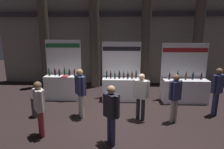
% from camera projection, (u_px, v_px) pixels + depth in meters
% --- Properties ---
extents(ground_plane, '(27.33, 27.33, 0.00)m').
position_uv_depth(ground_plane, '(120.00, 121.00, 5.98)').
color(ground_plane, black).
extents(hall_colonnade, '(13.66, 1.29, 7.00)m').
position_uv_depth(hall_colonnade, '(120.00, 22.00, 9.89)').
color(hall_colonnade, gray).
rests_on(hall_colonnade, ground_plane).
extents(exhibitor_booth_0, '(1.55, 0.73, 2.56)m').
position_uv_depth(exhibitor_booth_0, '(63.00, 84.00, 7.99)').
color(exhibitor_booth_0, white).
rests_on(exhibitor_booth_0, ground_plane).
extents(exhibitor_booth_1, '(1.67, 0.66, 2.48)m').
position_uv_depth(exhibitor_booth_1, '(121.00, 86.00, 7.86)').
color(exhibitor_booth_1, white).
rests_on(exhibitor_booth_1, ground_plane).
extents(exhibitor_booth_2, '(1.90, 0.66, 2.44)m').
position_uv_depth(exhibitor_booth_2, '(184.00, 88.00, 7.61)').
color(exhibitor_booth_2, white).
rests_on(exhibitor_booth_2, ground_plane).
extents(trash_bin, '(0.33, 0.33, 0.70)m').
position_uv_depth(trash_bin, '(36.00, 107.00, 6.29)').
color(trash_bin, '#38383D').
rests_on(trash_bin, ground_plane).
extents(visitor_0, '(0.44, 0.36, 1.59)m').
position_uv_depth(visitor_0, '(175.00, 95.00, 5.77)').
color(visitor_0, '#ADA393').
rests_on(visitor_0, ground_plane).
extents(visitor_2, '(0.44, 0.53, 1.69)m').
position_uv_depth(visitor_2, '(80.00, 88.00, 6.12)').
color(visitor_2, silver).
rests_on(visitor_2, ground_plane).
extents(visitor_3, '(0.40, 0.43, 1.59)m').
position_uv_depth(visitor_3, '(39.00, 105.00, 4.95)').
color(visitor_3, maroon).
rests_on(visitor_3, ground_plane).
extents(visitor_4, '(0.43, 0.44, 1.59)m').
position_uv_depth(visitor_4, '(111.00, 110.00, 4.58)').
color(visitor_4, navy).
rests_on(visitor_4, ground_plane).
extents(visitor_6, '(0.52, 0.38, 1.59)m').
position_uv_depth(visitor_6, '(141.00, 93.00, 5.90)').
color(visitor_6, '#23232D').
rests_on(visitor_6, ground_plane).
extents(visitor_8, '(0.46, 0.40, 1.69)m').
position_uv_depth(visitor_8, '(217.00, 88.00, 6.25)').
color(visitor_8, navy).
rests_on(visitor_8, ground_plane).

